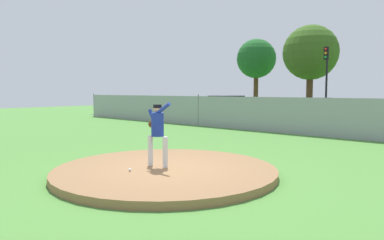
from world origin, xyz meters
TOP-DOWN VIEW (x-y plane):
  - ground_plane at (0.00, 6.00)m, footprint 80.00×80.00m
  - asphalt_strip at (0.00, 14.50)m, footprint 44.00×7.00m
  - pitchers_mound at (0.00, 0.00)m, footprint 5.60×5.60m
  - pitcher_youth at (-0.22, -0.08)m, footprint 0.82×0.32m
  - baseball at (-0.30, -0.90)m, footprint 0.07×0.07m
  - chainlink_fence at (0.00, 10.00)m, footprint 39.17×0.07m
  - parked_car_burgundy at (-5.29, 14.34)m, footprint 2.16×4.17m
  - parked_car_red at (-9.24, 14.69)m, footprint 2.04×4.13m
  - parked_car_champagne at (-2.66, 14.16)m, footprint 1.92×4.59m
  - traffic_cone_orange at (-0.66, 12.23)m, footprint 0.40×0.40m
  - traffic_light_near at (-3.51, 18.67)m, footprint 0.28×0.46m
  - tree_tall_centre at (-12.63, 23.96)m, footprint 3.84×3.84m
  - tree_leaning_west at (-6.26, 22.13)m, footprint 4.50×4.50m

SIDE VIEW (x-z plane):
  - ground_plane at x=0.00m, z-range 0.00..0.00m
  - asphalt_strip at x=0.00m, z-range 0.00..0.01m
  - pitchers_mound at x=0.00m, z-range 0.00..0.18m
  - baseball at x=-0.30m, z-range 0.18..0.25m
  - traffic_cone_orange at x=-0.66m, z-range -0.01..0.54m
  - parked_car_burgundy at x=-5.29m, z-range -0.04..1.61m
  - parked_car_champagne at x=-2.66m, z-range -0.04..1.68m
  - parked_car_red at x=-9.24m, z-range -0.05..1.73m
  - chainlink_fence at x=0.00m, z-range -0.05..1.86m
  - pitcher_youth at x=-0.22m, z-range 0.34..1.99m
  - traffic_light_near at x=-3.51m, z-range 0.93..6.13m
  - tree_leaning_west at x=-6.26m, z-range 1.48..9.01m
  - tree_tall_centre at x=-12.63m, z-range 1.65..8.88m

